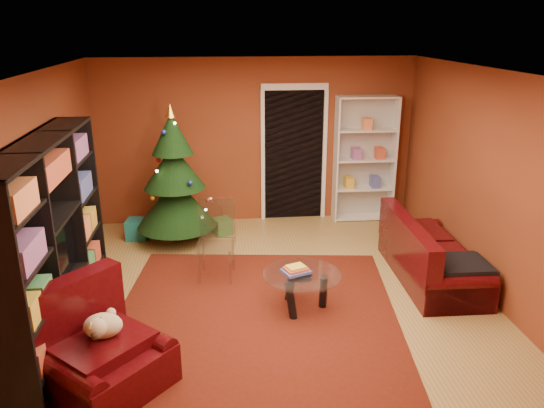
{
  "coord_description": "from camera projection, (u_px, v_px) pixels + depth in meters",
  "views": [
    {
      "loc": [
        -0.63,
        -5.49,
        3.08
      ],
      "look_at": [
        0.0,
        0.4,
        1.05
      ],
      "focal_mm": 35.0,
      "sensor_mm": 36.0,
      "label": 1
    }
  ],
  "objects": [
    {
      "name": "floor",
      "position": [
        276.0,
        301.0,
        6.23
      ],
      "size": [
        5.0,
        5.5,
        0.05
      ],
      "primitive_type": "cube",
      "color": "olive",
      "rests_on": "ground"
    },
    {
      "name": "ceiling",
      "position": [
        276.0,
        70.0,
        5.37
      ],
      "size": [
        5.0,
        5.5,
        0.05
      ],
      "primitive_type": "cube",
      "color": "silver",
      "rests_on": "wall_back"
    },
    {
      "name": "wall_back",
      "position": [
        256.0,
        141.0,
        8.41
      ],
      "size": [
        5.0,
        0.05,
        2.6
      ],
      "primitive_type": "cube",
      "color": "brown",
      "rests_on": "ground"
    },
    {
      "name": "wall_left",
      "position": [
        37.0,
        202.0,
        5.55
      ],
      "size": [
        0.05,
        5.5,
        2.6
      ],
      "primitive_type": "cube",
      "color": "brown",
      "rests_on": "ground"
    },
    {
      "name": "wall_right",
      "position": [
        495.0,
        187.0,
        6.05
      ],
      "size": [
        0.05,
        5.5,
        2.6
      ],
      "primitive_type": "cube",
      "color": "brown",
      "rests_on": "ground"
    },
    {
      "name": "doorway",
      "position": [
        294.0,
        156.0,
        8.51
      ],
      "size": [
        1.06,
        0.6,
        2.16
      ],
      "primitive_type": null,
      "color": "black",
      "rests_on": "floor"
    },
    {
      "name": "rug",
      "position": [
        256.0,
        325.0,
        5.67
      ],
      "size": [
        3.5,
        3.95,
        0.02
      ],
      "primitive_type": "cube",
      "rotation": [
        0.0,
        0.0,
        -0.12
      ],
      "color": "#54190D",
      "rests_on": "floor"
    },
    {
      "name": "media_unit",
      "position": [
        51.0,
        244.0,
        5.2
      ],
      "size": [
        0.42,
        2.68,
        2.05
      ],
      "primitive_type": null,
      "rotation": [
        0.0,
        0.0,
        -0.0
      ],
      "color": "black",
      "rests_on": "floor"
    },
    {
      "name": "christmas_tree",
      "position": [
        174.0,
        177.0,
        7.56
      ],
      "size": [
        1.24,
        1.24,
        2.05
      ],
      "primitive_type": null,
      "rotation": [
        0.0,
        0.0,
        0.09
      ],
      "color": "black",
      "rests_on": "floor"
    },
    {
      "name": "gift_box_teal",
      "position": [
        137.0,
        229.0,
        7.94
      ],
      "size": [
        0.33,
        0.33,
        0.3
      ],
      "primitive_type": "cube",
      "rotation": [
        0.0,
        0.0,
        -0.12
      ],
      "color": "#146D71",
      "rests_on": "floor"
    },
    {
      "name": "gift_box_green",
      "position": [
        222.0,
        226.0,
        8.12
      ],
      "size": [
        0.33,
        0.33,
        0.25
      ],
      "primitive_type": "cube",
      "rotation": [
        0.0,
        0.0,
        0.41
      ],
      "color": "#2A6327",
      "rests_on": "floor"
    },
    {
      "name": "gift_box_red",
      "position": [
        198.0,
        221.0,
        8.4
      ],
      "size": [
        0.26,
        0.26,
        0.22
      ],
      "primitive_type": "cube",
      "rotation": [
        0.0,
        0.0,
        0.21
      ],
      "color": "maroon",
      "rests_on": "floor"
    },
    {
      "name": "white_bookshelf",
      "position": [
        365.0,
        160.0,
        8.49
      ],
      "size": [
        0.96,
        0.36,
        2.07
      ],
      "primitive_type": null,
      "rotation": [
        0.0,
        0.0,
        -0.02
      ],
      "color": "white",
      "rests_on": "floor"
    },
    {
      "name": "armchair",
      "position": [
        104.0,
        350.0,
        4.59
      ],
      "size": [
        1.43,
        1.43,
        0.79
      ],
      "primitive_type": null,
      "rotation": [
        0.0,
        0.0,
        0.83
      ],
      "color": "black",
      "rests_on": "rug"
    },
    {
      "name": "dog",
      "position": [
        103.0,
        326.0,
        4.59
      ],
      "size": [
        0.49,
        0.5,
        0.26
      ],
      "primitive_type": null,
      "rotation": [
        0.0,
        0.0,
        0.83
      ],
      "color": "beige",
      "rests_on": "armchair"
    },
    {
      "name": "sofa",
      "position": [
        433.0,
        249.0,
        6.62
      ],
      "size": [
        0.89,
        1.89,
        0.8
      ],
      "primitive_type": null,
      "rotation": [
        0.0,
        0.0,
        1.54
      ],
      "color": "black",
      "rests_on": "rug"
    },
    {
      "name": "coffee_table",
      "position": [
        302.0,
        291.0,
        5.94
      ],
      "size": [
        1.14,
        1.14,
        0.55
      ],
      "primitive_type": null,
      "rotation": [
        0.0,
        0.0,
        0.38
      ],
      "color": "gray",
      "rests_on": "rug"
    },
    {
      "name": "acrylic_chair",
      "position": [
        216.0,
        245.0,
        6.58
      ],
      "size": [
        0.53,
        0.57,
        0.92
      ],
      "primitive_type": null,
      "rotation": [
        0.0,
        0.0,
        -0.13
      ],
      "color": "#66605B",
      "rests_on": "rug"
    }
  ]
}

